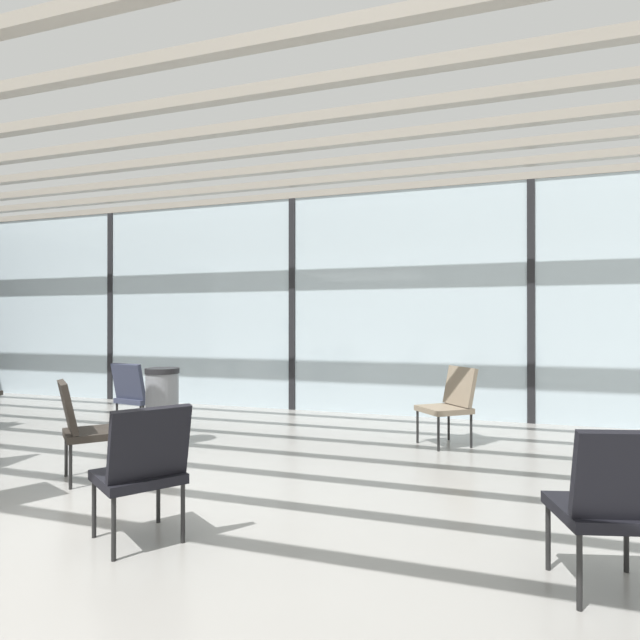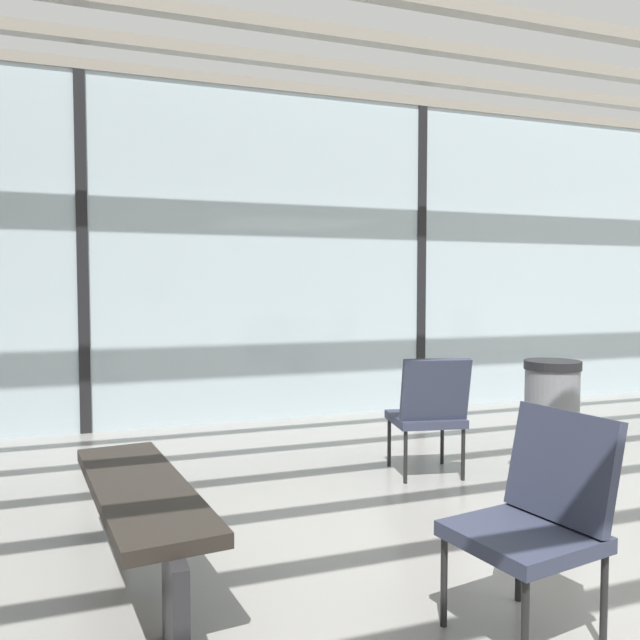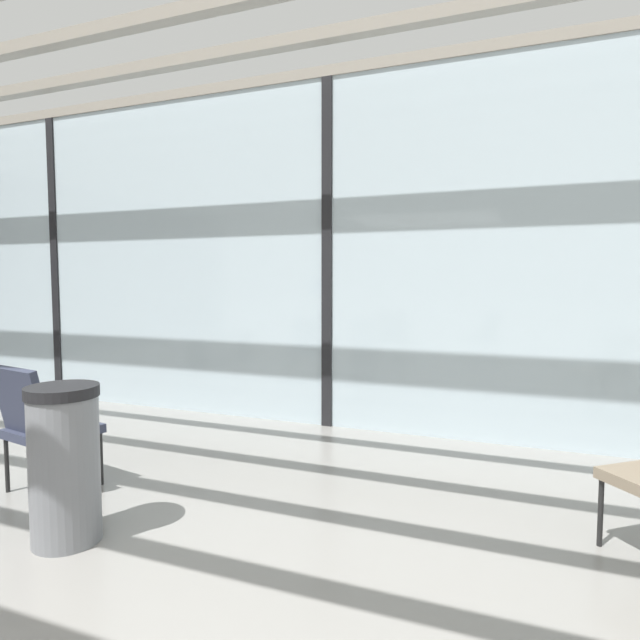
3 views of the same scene
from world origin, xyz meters
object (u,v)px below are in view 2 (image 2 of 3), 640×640
parked_airplane (333,248)px  lounge_chair_2 (539,509)px  waiting_bench (140,506)px  lounge_chair_4 (429,408)px  trash_bin (551,423)px

parked_airplane → lounge_chair_2: (-2.84, -9.67, -1.61)m
lounge_chair_2 → waiting_bench: size_ratio=0.51×
parked_airplane → lounge_chair_4: size_ratio=13.85×
parked_airplane → waiting_bench: 9.87m
parked_airplane → lounge_chair_4: (-2.23, -7.73, -1.61)m
parked_airplane → waiting_bench: parked_airplane is taller
trash_bin → lounge_chair_4: bearing=147.3°
lounge_chair_4 → trash_bin: lounge_chair_4 is taller
lounge_chair_2 → trash_bin: 1.98m
parked_airplane → trash_bin: 8.48m
lounge_chair_4 → waiting_bench: (-2.06, -0.99, -0.13)m
lounge_chair_4 → trash_bin: bearing=157.8°
waiting_bench → trash_bin: bearing=-85.3°
lounge_chair_2 → lounge_chair_4: bearing=152.7°
lounge_chair_2 → trash_bin: size_ratio=1.01×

